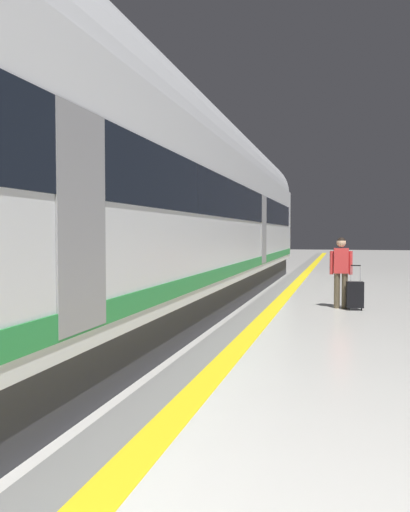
# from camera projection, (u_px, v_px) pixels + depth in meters

# --- Properties ---
(safety_line_strip) EXTENTS (0.36, 80.00, 0.01)m
(safety_line_strip) POSITION_uv_depth(u_px,v_px,m) (254.00, 330.00, 9.76)
(safety_line_strip) COLOR yellow
(safety_line_strip) RESTS_ON ground
(tactile_edge_band) EXTENTS (0.66, 80.00, 0.01)m
(tactile_edge_band) POSITION_uv_depth(u_px,v_px,m) (235.00, 329.00, 9.85)
(tactile_edge_band) COLOR slate
(tactile_edge_band) RESTS_ON ground
(high_speed_train) EXTENTS (2.94, 32.83, 4.97)m
(high_speed_train) POSITION_uv_depth(u_px,v_px,m) (139.00, 195.00, 9.95)
(high_speed_train) COLOR #38383D
(high_speed_train) RESTS_ON ground
(passenger_near) EXTENTS (0.53, 0.22, 1.69)m
(passenger_near) POSITION_uv_depth(u_px,v_px,m) (341.00, 267.00, 12.56)
(passenger_near) COLOR brown
(passenger_near) RESTS_ON ground
(suitcase_near) EXTENTS (0.41, 0.28, 1.06)m
(suitcase_near) POSITION_uv_depth(u_px,v_px,m) (355.00, 295.00, 12.28)
(suitcase_near) COLOR black
(suitcase_near) RESTS_ON ground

